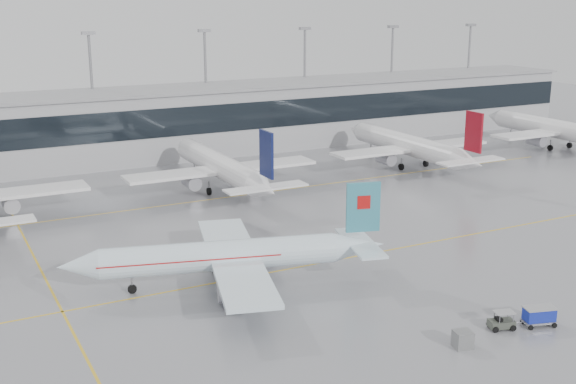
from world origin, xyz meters
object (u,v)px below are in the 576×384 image
air_canada_jet (233,256)px  gse_unit (463,339)px  baggage_tug (501,323)px  baggage_cart (539,315)px

air_canada_jet → gse_unit: (11.65, -21.39, -2.41)m
baggage_tug → gse_unit: baggage_tug is taller
baggage_tug → gse_unit: 5.52m
air_canada_jet → baggage_tug: 26.57m
baggage_tug → baggage_cart: size_ratio=1.07×
air_canada_jet → baggage_cart: bearing=149.3°
baggage_cart → gse_unit: size_ratio=2.16×
baggage_cart → baggage_tug: bearing=-180.0°
gse_unit → baggage_tug: bearing=25.1°
baggage_cart → gse_unit: (-8.84, -0.14, -0.30)m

